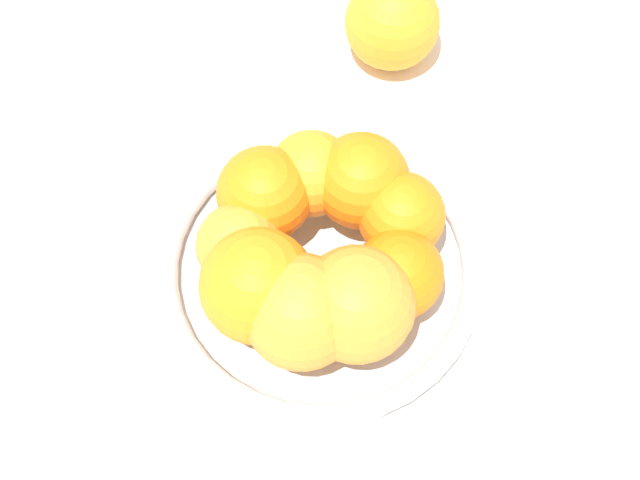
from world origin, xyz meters
TOP-DOWN VIEW (x-y plane):
  - ground_plane at (0.00, 0.00)m, footprint 4.00×4.00m
  - fruit_bowl at (0.00, 0.00)m, footprint 0.25×0.25m
  - orange_pile at (-0.00, 0.01)m, footprint 0.18×0.19m
  - stray_orange at (0.04, -0.23)m, footprint 0.08×0.08m

SIDE VIEW (x-z plane):
  - ground_plane at x=0.00m, z-range 0.00..0.00m
  - fruit_bowl at x=0.00m, z-range 0.00..0.03m
  - stray_orange at x=0.04m, z-range 0.00..0.08m
  - orange_pile at x=0.00m, z-range 0.02..0.11m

